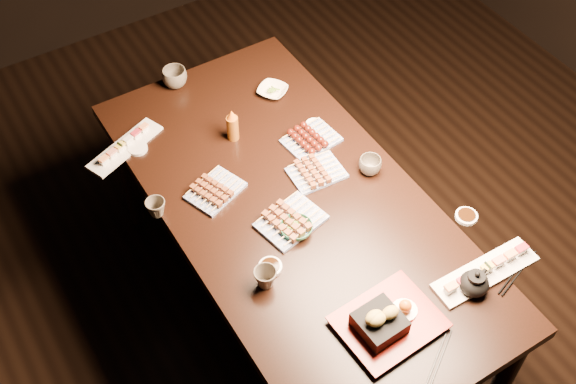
% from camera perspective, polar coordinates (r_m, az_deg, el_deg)
% --- Properties ---
extents(ground, '(5.00, 5.00, 0.00)m').
position_cam_1_polar(ground, '(3.34, 6.37, -8.84)').
color(ground, black).
rests_on(ground, ground).
extents(dining_table, '(1.31, 1.97, 0.75)m').
position_cam_1_polar(dining_table, '(2.99, 0.50, -5.50)').
color(dining_table, black).
rests_on(dining_table, ground).
extents(sushi_platter_near, '(0.40, 0.12, 0.05)m').
position_cam_1_polar(sushi_platter_near, '(2.58, 15.39, -5.92)').
color(sushi_platter_near, white).
rests_on(sushi_platter_near, dining_table).
extents(sushi_platter_far, '(0.35, 0.21, 0.04)m').
position_cam_1_polar(sushi_platter_far, '(2.94, -12.79, 3.68)').
color(sushi_platter_far, white).
rests_on(sushi_platter_far, dining_table).
extents(yakitori_plate_center, '(0.26, 0.21, 0.06)m').
position_cam_1_polar(yakitori_plate_center, '(2.62, 0.24, -2.04)').
color(yakitori_plate_center, '#828EB6').
rests_on(yakitori_plate_center, dining_table).
extents(yakitori_plate_right, '(0.21, 0.16, 0.05)m').
position_cam_1_polar(yakitori_plate_right, '(2.77, 2.28, 1.78)').
color(yakitori_plate_right, '#828EB6').
rests_on(yakitori_plate_right, dining_table).
extents(yakitori_plate_left, '(0.24, 0.21, 0.05)m').
position_cam_1_polar(yakitori_plate_left, '(2.73, -5.78, 0.34)').
color(yakitori_plate_left, '#828EB6').
rests_on(yakitori_plate_left, dining_table).
extents(tsukune_plate, '(0.23, 0.18, 0.05)m').
position_cam_1_polar(tsukune_plate, '(2.89, 1.85, 4.37)').
color(tsukune_plate, '#828EB6').
rests_on(tsukune_plate, dining_table).
extents(edamame_bowl_green, '(0.15, 0.15, 0.04)m').
position_cam_1_polar(edamame_bowl_green, '(2.60, 0.65, -2.92)').
color(edamame_bowl_green, '#2F915A').
rests_on(edamame_bowl_green, dining_table).
extents(edamame_bowl_cream, '(0.17, 0.17, 0.03)m').
position_cam_1_polar(edamame_bowl_cream, '(3.11, -1.22, 7.99)').
color(edamame_bowl_cream, '#FAEBCC').
rests_on(edamame_bowl_cream, dining_table).
extents(tempura_tray, '(0.34, 0.28, 0.12)m').
position_cam_1_polar(tempura_tray, '(2.38, 8.07, -9.64)').
color(tempura_tray, black).
rests_on(tempura_tray, dining_table).
extents(teacup_near_left, '(0.10, 0.10, 0.08)m').
position_cam_1_polar(teacup_near_left, '(2.46, -1.80, -6.80)').
color(teacup_near_left, '#534B3F').
rests_on(teacup_near_left, dining_table).
extents(teacup_mid_right, '(0.10, 0.10, 0.07)m').
position_cam_1_polar(teacup_mid_right, '(2.79, 6.50, 2.10)').
color(teacup_mid_right, '#534B3F').
rests_on(teacup_mid_right, dining_table).
extents(teacup_far_left, '(0.08, 0.08, 0.07)m').
position_cam_1_polar(teacup_far_left, '(2.68, -10.39, -1.25)').
color(teacup_far_left, '#534B3F').
rests_on(teacup_far_left, dining_table).
extents(teacup_far_right, '(0.14, 0.14, 0.08)m').
position_cam_1_polar(teacup_far_right, '(3.17, -8.94, 8.92)').
color(teacup_far_right, '#534B3F').
rests_on(teacup_far_right, dining_table).
extents(teapot, '(0.15, 0.15, 0.10)m').
position_cam_1_polar(teapot, '(2.51, 14.55, -6.87)').
color(teapot, black).
rests_on(teapot, dining_table).
extents(condiment_bottle, '(0.05, 0.05, 0.15)m').
position_cam_1_polar(condiment_bottle, '(2.88, -4.41, 5.34)').
color(condiment_bottle, brown).
rests_on(condiment_bottle, dining_table).
extents(sauce_dish_west, '(0.10, 0.10, 0.01)m').
position_cam_1_polar(sauce_dish_west, '(2.52, -1.41, -5.94)').
color(sauce_dish_west, white).
rests_on(sauce_dish_west, dining_table).
extents(sauce_dish_east, '(0.10, 0.10, 0.01)m').
position_cam_1_polar(sauce_dish_east, '(2.97, 2.09, 5.32)').
color(sauce_dish_east, white).
rests_on(sauce_dish_east, dining_table).
extents(sauce_dish_se, '(0.11, 0.11, 0.01)m').
position_cam_1_polar(sauce_dish_se, '(2.73, 13.91, -1.87)').
color(sauce_dish_se, white).
rests_on(sauce_dish_se, dining_table).
extents(sauce_dish_nw, '(0.08, 0.08, 0.01)m').
position_cam_1_polar(sauce_dish_nw, '(2.94, -11.80, 3.40)').
color(sauce_dish_nw, white).
rests_on(sauce_dish_nw, dining_table).
extents(chopsticks_near, '(0.21, 0.14, 0.01)m').
position_cam_1_polar(chopsticks_near, '(2.39, 11.77, -12.86)').
color(chopsticks_near, black).
rests_on(chopsticks_near, dining_table).
extents(chopsticks_se, '(0.24, 0.09, 0.01)m').
position_cam_1_polar(chopsticks_se, '(2.63, 17.67, -6.06)').
color(chopsticks_se, black).
rests_on(chopsticks_se, dining_table).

